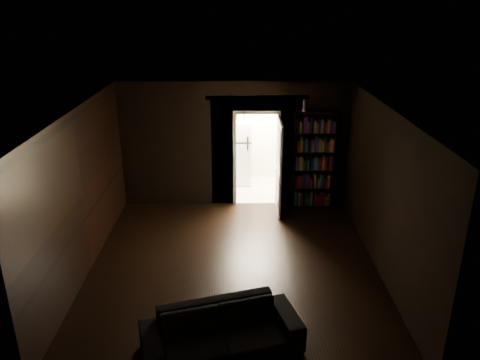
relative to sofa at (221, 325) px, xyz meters
The scene contains 9 objects.
ground 2.14m from the sofa, 85.90° to the left, with size 5.50×5.50×0.00m, color black.
room_walls 3.42m from the sofa, 87.45° to the left, with size 5.02×5.61×2.84m.
kitchen_alcove 6.06m from the sofa, 83.78° to the left, with size 2.20×1.80×2.60m.
sofa is the anchor object (origin of this frame).
bookshelf 5.06m from the sofa, 67.99° to the left, with size 0.90×0.32×2.20m, color black.
refrigerator 6.21m from the sofa, 88.13° to the left, with size 0.74×0.68×1.65m, color white.
door 4.59m from the sofa, 75.75° to the left, with size 0.85×0.05×2.05m, color white.
figurine 5.29m from the sofa, 70.66° to the left, with size 0.09×0.09×0.27m, color silver.
bottles 6.27m from the sofa, 88.10° to the left, with size 0.71×0.09×0.29m, color black.
Camera 1 is at (0.05, -7.15, 4.41)m, focal length 35.00 mm.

